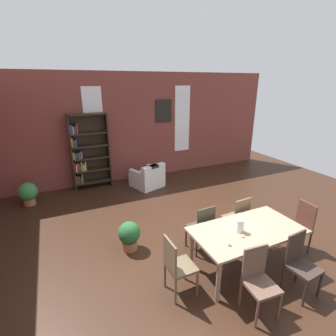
# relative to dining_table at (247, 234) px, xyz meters

# --- Properties ---
(ground_plane) EXTENTS (11.50, 11.50, 0.00)m
(ground_plane) POSITION_rel_dining_table_xyz_m (-0.07, 0.52, -0.68)
(ground_plane) COLOR #321D12
(back_wall_brick) EXTENTS (9.33, 0.12, 3.35)m
(back_wall_brick) POSITION_rel_dining_table_xyz_m (-0.07, 5.01, 0.99)
(back_wall_brick) COLOR brown
(back_wall_brick) RESTS_ON ground
(window_pane_0) EXTENTS (0.55, 0.02, 2.18)m
(window_pane_0) POSITION_rel_dining_table_xyz_m (-1.53, 4.94, 1.16)
(window_pane_0) COLOR white
(window_pane_1) EXTENTS (0.55, 0.02, 2.18)m
(window_pane_1) POSITION_rel_dining_table_xyz_m (1.38, 4.94, 1.16)
(window_pane_1) COLOR white
(dining_table) EXTENTS (1.82, 0.97, 0.77)m
(dining_table) POSITION_rel_dining_table_xyz_m (0.00, 0.00, 0.00)
(dining_table) COLOR #93765F
(dining_table) RESTS_ON ground
(vase_on_table) EXTENTS (0.12, 0.12, 0.21)m
(vase_on_table) POSITION_rel_dining_table_xyz_m (-0.16, -0.00, 0.19)
(vase_on_table) COLOR silver
(vase_on_table) RESTS_ON dining_table
(tealight_candle_0) EXTENTS (0.04, 0.04, 0.03)m
(tealight_candle_0) POSITION_rel_dining_table_xyz_m (-0.22, -0.14, 0.10)
(tealight_candle_0) COLOR silver
(tealight_candle_0) RESTS_ON dining_table
(tealight_candle_1) EXTENTS (0.04, 0.04, 0.05)m
(tealight_candle_1) POSITION_rel_dining_table_xyz_m (-0.54, -0.22, 0.11)
(tealight_candle_1) COLOR silver
(tealight_candle_1) RESTS_ON dining_table
(dining_chair_near_right) EXTENTS (0.43, 0.43, 0.95)m
(dining_chair_near_right) POSITION_rel_dining_table_xyz_m (0.40, -0.71, -0.17)
(dining_chair_near_right) COLOR #312521
(dining_chair_near_right) RESTS_ON ground
(dining_chair_far_right) EXTENTS (0.42, 0.42, 0.95)m
(dining_chair_far_right) POSITION_rel_dining_table_xyz_m (0.41, 0.71, -0.17)
(dining_chair_far_right) COLOR brown
(dining_chair_far_right) RESTS_ON ground
(dining_chair_near_left) EXTENTS (0.43, 0.43, 0.95)m
(dining_chair_near_left) POSITION_rel_dining_table_xyz_m (-0.40, -0.71, -0.17)
(dining_chair_near_left) COLOR brown
(dining_chair_near_left) RESTS_ON ground
(dining_chair_head_left) EXTENTS (0.41, 0.41, 0.95)m
(dining_chair_head_left) POSITION_rel_dining_table_xyz_m (-1.28, -0.00, -0.17)
(dining_chair_head_left) COLOR brown
(dining_chair_head_left) RESTS_ON ground
(dining_chair_far_left) EXTENTS (0.42, 0.42, 0.95)m
(dining_chair_far_left) POSITION_rel_dining_table_xyz_m (-0.41, 0.71, -0.17)
(dining_chair_far_left) COLOR #323125
(dining_chair_far_left) RESTS_ON ground
(dining_chair_head_right) EXTENTS (0.42, 0.42, 0.95)m
(dining_chair_head_right) POSITION_rel_dining_table_xyz_m (1.28, -0.00, -0.17)
(dining_chair_head_right) COLOR #512F24
(dining_chair_head_right) RESTS_ON ground
(bookshelf_tall) EXTENTS (1.09, 0.32, 2.21)m
(bookshelf_tall) POSITION_rel_dining_table_xyz_m (-1.82, 4.75, 0.42)
(bookshelf_tall) COLOR #2D2319
(bookshelf_tall) RESTS_ON ground
(armchair_white) EXTENTS (1.02, 1.02, 0.75)m
(armchair_white) POSITION_rel_dining_table_xyz_m (-0.23, 4.05, -0.40)
(armchair_white) COLOR silver
(armchair_white) RESTS_ON ground
(potted_plant_by_shelf) EXTENTS (0.48, 0.48, 0.61)m
(potted_plant_by_shelf) POSITION_rel_dining_table_xyz_m (-3.46, 4.21, -0.35)
(potted_plant_by_shelf) COLOR #9E6042
(potted_plant_by_shelf) RESTS_ON ground
(potted_plant_corner) EXTENTS (0.42, 0.42, 0.56)m
(potted_plant_corner) POSITION_rel_dining_table_xyz_m (-1.62, 1.33, -0.37)
(potted_plant_corner) COLOR #9E6042
(potted_plant_corner) RESTS_ON ground
(framed_picture) EXTENTS (0.56, 0.03, 0.72)m
(framed_picture) POSITION_rel_dining_table_xyz_m (0.69, 4.93, 1.47)
(framed_picture) COLOR black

